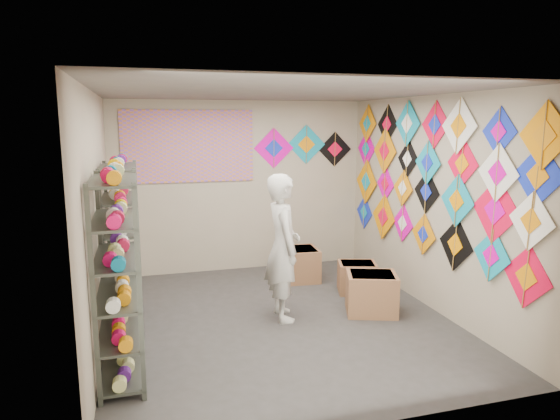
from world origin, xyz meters
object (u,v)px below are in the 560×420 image
object	(u,v)px
shelf_rack_front	(119,278)
carton_b	(357,277)
shelf_rack_back	(122,245)
carton_a	(371,293)
shopkeeper	(283,247)
carton_c	(300,264)

from	to	relation	value
shelf_rack_front	carton_b	size ratio (longest dim) A/B	3.66
shelf_rack_front	carton_b	world-z (taller)	shelf_rack_front
shelf_rack_front	shelf_rack_back	distance (m)	1.30
shelf_rack_back	carton_a	xyz separation A→B (m)	(2.96, -0.55, -0.70)
shopkeeper	carton_a	xyz separation A→B (m)	(1.11, -0.16, -0.63)
shelf_rack_back	carton_c	world-z (taller)	shelf_rack_back
carton_c	carton_a	bearing A→B (deg)	-68.90
shelf_rack_front	shopkeeper	xyz separation A→B (m)	(1.85, 0.92, -0.06)
shopkeeper	carton_b	xyz separation A→B (m)	(1.26, 0.60, -0.68)
shelf_rack_back	carton_a	distance (m)	3.09
shelf_rack_front	shelf_rack_back	xyz separation A→B (m)	(0.00, 1.30, 0.00)
shelf_rack_back	carton_b	distance (m)	3.21
carton_a	shopkeeper	bearing A→B (deg)	-169.20
shelf_rack_front	carton_b	distance (m)	3.54
shopkeeper	shelf_rack_front	bearing A→B (deg)	118.39
shelf_rack_back	carton_c	xyz separation A→B (m)	(2.52, 0.96, -0.71)
shopkeeper	carton_b	bearing A→B (deg)	-62.70
shelf_rack_front	shelf_rack_back	size ratio (longest dim) A/B	1.00
shelf_rack_front	carton_a	bearing A→B (deg)	14.28
carton_a	carton_b	world-z (taller)	carton_a
shelf_rack_back	shopkeeper	xyz separation A→B (m)	(1.85, -0.38, -0.06)
carton_b	carton_c	bearing A→B (deg)	145.56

